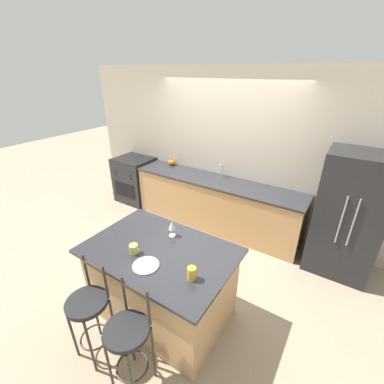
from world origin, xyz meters
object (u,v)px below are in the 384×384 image
coffee_mug (134,249)px  refrigerator (348,215)px  bar_stool_near (90,310)px  tumbler_cup (192,273)px  dinner_plate (146,265)px  wine_glass (172,226)px  bar_stool_far (129,338)px  oven_range (135,179)px  pumpkin_decoration (172,162)px

coffee_mug → refrigerator: bearing=50.4°
bar_stool_near → tumbler_cup: bearing=36.8°
dinner_plate → wine_glass: size_ratio=1.36×
bar_stool_far → dinner_plate: bar_stool_far is taller
coffee_mug → tumbler_cup: 0.69m
refrigerator → bar_stool_near: 3.31m
oven_range → wine_glass: wine_glass is taller
bar_stool_near → pumpkin_decoration: (-1.24, 2.94, 0.37)m
oven_range → wine_glass: 2.93m
coffee_mug → pumpkin_decoration: pumpkin_decoration is taller
oven_range → coffee_mug: bearing=-45.2°
wine_glass → bar_stool_far: bearing=-74.1°
oven_range → pumpkin_decoration: (0.84, 0.22, 0.49)m
bar_stool_near → pumpkin_decoration: size_ratio=7.75×
bar_stool_far → tumbler_cup: bearing=65.9°
tumbler_cup → bar_stool_far: bearing=-114.1°
refrigerator → dinner_plate: size_ratio=6.69×
oven_range → refrigerator: bearing=-0.1°
bar_stool_near → dinner_plate: (0.31, 0.48, 0.34)m
bar_stool_far → dinner_plate: 0.62m
refrigerator → coffee_mug: 2.81m
dinner_plate → wine_glass: 0.56m
dinner_plate → coffee_mug: (-0.23, 0.08, 0.04)m
oven_range → dinner_plate: bearing=-43.3°
tumbler_cup → pumpkin_decoration: 3.10m
oven_range → bar_stool_near: bearing=-52.7°
tumbler_cup → pumpkin_decoration: (-2.01, 2.37, -0.02)m
coffee_mug → pumpkin_decoration: size_ratio=0.89×
dinner_plate → coffee_mug: 0.25m
refrigerator → coffee_mug: (-1.79, -2.16, 0.10)m
refrigerator → bar_stool_near: size_ratio=1.58×
bar_stool_far → dinner_plate: (-0.20, 0.48, 0.34)m
dinner_plate → refrigerator: bearing=55.2°
coffee_mug → tumbler_cup: size_ratio=0.99×
wine_glass → pumpkin_decoration: (-1.46, 1.93, -0.09)m
bar_stool_far → tumbler_cup: (0.26, 0.58, 0.40)m
pumpkin_decoration → refrigerator: bearing=-4.1°
oven_range → bar_stool_near: bar_stool_near is taller
tumbler_cup → oven_range: bearing=143.0°
dinner_plate → pumpkin_decoration: bearing=122.1°
refrigerator → oven_range: 3.97m
coffee_mug → pumpkin_decoration: bearing=118.8°
oven_range → tumbler_cup: (2.85, -2.15, 0.51)m
refrigerator → dinner_plate: refrigerator is taller
bar_stool_near → pumpkin_decoration: bearing=112.8°
bar_stool_near → refrigerator: bearing=55.5°
refrigerator → bar_stool_far: bearing=-116.5°
bar_stool_near → dinner_plate: bearing=57.0°
refrigerator → wine_glass: bearing=-134.0°
coffee_mug → oven_range: bearing=134.8°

